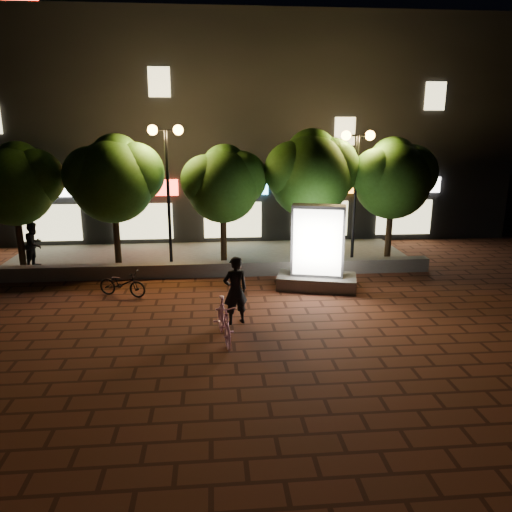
{
  "coord_description": "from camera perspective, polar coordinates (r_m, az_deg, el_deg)",
  "views": [
    {
      "loc": [
        0.12,
        -12.87,
        5.19
      ],
      "look_at": [
        1.4,
        1.5,
        1.36
      ],
      "focal_mm": 34.28,
      "sensor_mm": 36.0,
      "label": 1
    }
  ],
  "objects": [
    {
      "name": "scooter_pink",
      "position": [
        12.23,
        -3.76,
        -7.54
      ],
      "size": [
        0.74,
        1.84,
        1.07
      ],
      "primitive_type": "imported",
      "rotation": [
        0.0,
        0.0,
        0.13
      ],
      "color": "#EC9CD8",
      "rests_on": "ground"
    },
    {
      "name": "street_lamp_right",
      "position": [
        18.9,
        11.67,
        10.61
      ],
      "size": [
        1.26,
        0.36,
        4.98
      ],
      "color": "black",
      "rests_on": "sidewalk"
    },
    {
      "name": "pedestrian",
      "position": [
        20.03,
        -24.45,
        1.24
      ],
      "size": [
        0.8,
        0.94,
        1.71
      ],
      "primitive_type": "imported",
      "rotation": [
        0.0,
        0.0,
        1.38
      ],
      "color": "black",
      "rests_on": "sidewalk"
    },
    {
      "name": "ground",
      "position": [
        13.88,
        -5.25,
        -7.17
      ],
      "size": [
        80.0,
        80.0,
        0.0
      ],
      "primitive_type": "plane",
      "color": "#55281A",
      "rests_on": "ground"
    },
    {
      "name": "tree_far_left",
      "position": [
        19.74,
        -26.29,
        7.82
      ],
      "size": [
        3.36,
        2.8,
        4.63
      ],
      "color": "black",
      "rests_on": "sidewalk"
    },
    {
      "name": "building_block",
      "position": [
        25.87,
        -5.53,
        14.35
      ],
      "size": [
        28.0,
        8.12,
        11.3
      ],
      "color": "black",
      "rests_on": "ground"
    },
    {
      "name": "tree_right",
      "position": [
        18.78,
        6.51,
        9.79
      ],
      "size": [
        3.72,
        3.1,
        5.07
      ],
      "color": "black",
      "rests_on": "sidewalk"
    },
    {
      "name": "ad_kiosk",
      "position": [
        16.12,
        7.18,
        0.11
      ],
      "size": [
        2.81,
        1.9,
        2.78
      ],
      "color": "slate",
      "rests_on": "ground"
    },
    {
      "name": "tree_far_right",
      "position": [
        19.69,
        15.76,
        8.99
      ],
      "size": [
        3.48,
        2.9,
        4.76
      ],
      "color": "black",
      "rests_on": "sidewalk"
    },
    {
      "name": "retaining_wall",
      "position": [
        17.58,
        -5.27,
        -1.54
      ],
      "size": [
        16.0,
        0.45,
        0.5
      ],
      "primitive_type": "cube",
      "color": "slate",
      "rests_on": "ground"
    },
    {
      "name": "sidewalk",
      "position": [
        20.05,
        -5.25,
        -0.1
      ],
      "size": [
        16.0,
        5.0,
        0.08
      ],
      "primitive_type": "cube",
      "color": "slate",
      "rests_on": "ground"
    },
    {
      "name": "street_lamp_left",
      "position": [
        18.18,
        -10.37,
        10.95
      ],
      "size": [
        1.26,
        0.36,
        5.18
      ],
      "color": "black",
      "rests_on": "sidewalk"
    },
    {
      "name": "rider",
      "position": [
        13.15,
        -2.43,
        -4.02
      ],
      "size": [
        0.8,
        0.65,
        1.88
      ],
      "primitive_type": "imported",
      "rotation": [
        0.0,
        0.0,
        3.48
      ],
      "color": "black",
      "rests_on": "ground"
    },
    {
      "name": "tree_left",
      "position": [
        18.76,
        -16.22,
        8.93
      ],
      "size": [
        3.6,
        3.0,
        4.89
      ],
      "color": "black",
      "rests_on": "sidewalk"
    },
    {
      "name": "tree_mid",
      "position": [
        18.45,
        -3.76,
        8.67
      ],
      "size": [
        3.24,
        2.7,
        4.5
      ],
      "color": "black",
      "rests_on": "sidewalk"
    },
    {
      "name": "scooter_parked",
      "position": [
        15.96,
        -15.33,
        -3.11
      ],
      "size": [
        1.68,
        1.05,
        0.83
      ],
      "primitive_type": "imported",
      "rotation": [
        0.0,
        0.0,
        1.23
      ],
      "color": "black",
      "rests_on": "ground"
    }
  ]
}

